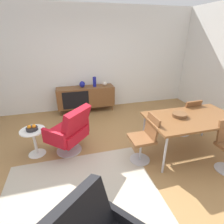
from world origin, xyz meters
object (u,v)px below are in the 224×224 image
Objects in this scene: dining_chair_near_window at (145,137)px; fruit_bowl at (32,128)px; vase_ceramic_small at (105,84)px; lounge_chair_red at (70,130)px; vase_sculptural_dark at (95,82)px; dining_table at (192,119)px; sideboard at (86,97)px; vase_cobalt at (82,84)px; wooden_bowl_on_table at (179,115)px; side_table_round at (34,139)px; dining_chair_back_right at (186,115)px.

fruit_bowl is (-1.88, 0.67, 0.09)m from dining_chair_near_window.
lounge_chair_red is at bearing -120.24° from vase_ceramic_small.
dining_table is at bearing -61.61° from vase_sculptural_dark.
vase_ceramic_small is 0.14× the size of lounge_chair_red.
vase_sculptural_dark is 0.30m from vase_ceramic_small.
vase_cobalt reaches higher than sideboard.
vase_sculptural_dark is at bearing 0.00° from vase_cobalt.
vase_ceramic_small reaches higher than wooden_bowl_on_table.
side_table_round is 0.23m from fruit_bowl.
dining_chair_near_window is 1.36m from lounge_chair_red.
vase_sculptural_dark reaches higher than dining_table.
sideboard is 2.76m from wooden_bowl_on_table.
dining_table is at bearing -23.08° from wooden_bowl_on_table.
sideboard is 8.00× the size of fruit_bowl.
wooden_bowl_on_table is (1.47, -2.36, -0.04)m from vase_cobalt.
dining_chair_near_window is at bearing -155.82° from dining_chair_back_right.
fruit_bowl is at bearing -121.86° from vase_cobalt.
vase_ceramic_small is 2.19m from lounge_chair_red.
dining_chair_near_window reaches higher than side_table_round.
dining_table is at bearing -122.31° from dining_chair_back_right.
dining_chair_near_window is at bearing -73.94° from sideboard.
vase_cobalt reaches higher than dining_chair_near_window.
dining_chair_back_right is at bearing -44.10° from sideboard.
dining_table is 0.70m from dining_chair_back_right.
side_table_round is (-1.74, -1.77, -0.46)m from vase_ceramic_small.
dining_chair_near_window is at bearing -79.96° from vase_sculptural_dark.
sideboard is at bearing -179.60° from vase_sculptural_dark.
vase_ceramic_small is (0.29, 0.00, -0.07)m from vase_sculptural_dark.
vase_ceramic_small is 0.52× the size of wooden_bowl_on_table.
sideboard is 11.83× the size of vase_ceramic_small.
lounge_chair_red is at bearing 179.70° from dining_chair_back_right.
lounge_chair_red is (-0.80, -1.87, -0.39)m from vase_sculptural_dark.
side_table_round is at bearing -134.43° from vase_ceramic_small.
side_table_round is (-1.88, 0.67, -0.15)m from dining_chair_near_window.
dining_table is at bearing -56.92° from sideboard.
vase_cobalt is 2.78m from wooden_bowl_on_table.
vase_ceramic_small is at bearing 93.37° from dining_chair_near_window.
vase_cobalt is at bearing 58.14° from fruit_bowl.
lounge_chair_red is (-1.24, 0.57, -0.00)m from dining_chair_near_window.
dining_chair_back_right reaches higher than dining_table.
vase_sculptural_dark reaches higher than vase_cobalt.
wooden_bowl_on_table is (1.39, -2.36, 0.33)m from sideboard.
vase_cobalt is at bearing 124.31° from dining_table.
vase_sculptural_dark is at bearing 66.79° from lounge_chair_red.
lounge_chair_red reaches higher than wooden_bowl_on_table.
vase_cobalt is (-0.08, 0.00, 0.37)m from sideboard.
vase_sculptural_dark is 2.55m from dining_chair_back_right.
vase_cobalt reaches higher than dining_chair_back_right.
vase_sculptural_dark reaches higher than dining_chair_back_right.
sideboard reaches higher than side_table_round.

